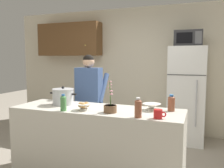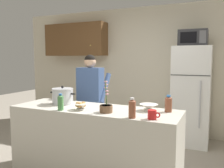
% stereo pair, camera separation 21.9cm
% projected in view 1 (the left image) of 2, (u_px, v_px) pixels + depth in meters
% --- Properties ---
extents(back_wall_unit, '(6.00, 0.48, 2.60)m').
position_uv_depth(back_wall_unit, '(129.00, 65.00, 5.08)').
color(back_wall_unit, beige).
rests_on(back_wall_unit, ground).
extents(kitchen_island, '(2.14, 0.68, 0.92)m').
position_uv_depth(kitchen_island, '(97.00, 144.00, 2.98)').
color(kitchen_island, beige).
rests_on(kitchen_island, ground).
extents(refrigerator, '(0.64, 0.68, 1.75)m').
position_uv_depth(refrigerator, '(187.00, 95.00, 4.32)').
color(refrigerator, white).
rests_on(refrigerator, ground).
extents(microwave, '(0.48, 0.37, 0.28)m').
position_uv_depth(microwave, '(189.00, 39.00, 4.19)').
color(microwave, '#2D2D30').
rests_on(microwave, refrigerator).
extents(person_near_pot, '(0.49, 0.40, 1.60)m').
position_uv_depth(person_near_pot, '(89.00, 93.00, 3.77)').
color(person_near_pot, '#726656').
rests_on(person_near_pot, ground).
extents(cooking_pot, '(0.40, 0.29, 0.25)m').
position_uv_depth(cooking_pot, '(63.00, 97.00, 3.17)').
color(cooking_pot, silver).
rests_on(cooking_pot, kitchen_island).
extents(coffee_mug, '(0.13, 0.09, 0.10)m').
position_uv_depth(coffee_mug, '(158.00, 114.00, 2.43)').
color(coffee_mug, red).
rests_on(coffee_mug, kitchen_island).
extents(bread_bowl, '(0.19, 0.19, 0.10)m').
position_uv_depth(bread_bowl, '(84.00, 106.00, 2.82)').
color(bread_bowl, white).
rests_on(bread_bowl, kitchen_island).
extents(empty_bowl, '(0.22, 0.22, 0.08)m').
position_uv_depth(empty_bowl, '(152.00, 106.00, 2.83)').
color(empty_bowl, white).
rests_on(empty_bowl, kitchen_island).
extents(bottle_near_edge, '(0.08, 0.08, 0.21)m').
position_uv_depth(bottle_near_edge, '(138.00, 108.00, 2.46)').
color(bottle_near_edge, brown).
rests_on(bottle_near_edge, kitchen_island).
extents(bottle_mid_counter, '(0.08, 0.08, 0.20)m').
position_uv_depth(bottle_mid_counter, '(171.00, 103.00, 2.77)').
color(bottle_mid_counter, brown).
rests_on(bottle_mid_counter, kitchen_island).
extents(bottle_far_corner, '(0.07, 0.07, 0.20)m').
position_uv_depth(bottle_far_corner, '(63.00, 103.00, 2.78)').
color(bottle_far_corner, '#4C8C4C').
rests_on(bottle_far_corner, kitchen_island).
extents(potted_orchid, '(0.15, 0.15, 0.37)m').
position_uv_depth(potted_orchid, '(110.00, 107.00, 2.70)').
color(potted_orchid, brown).
rests_on(potted_orchid, kitchen_island).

